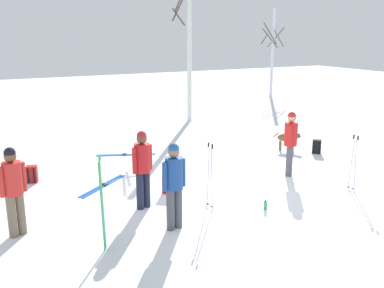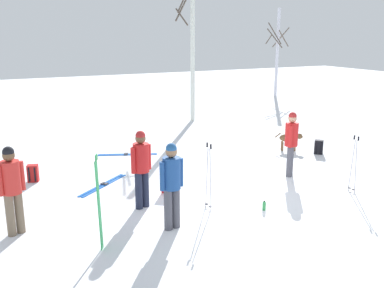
{
  "view_description": "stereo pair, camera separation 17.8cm",
  "coord_description": "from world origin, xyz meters",
  "views": [
    {
      "loc": [
        -5.37,
        -7.76,
        3.73
      ],
      "look_at": [
        -0.58,
        1.6,
        1.0
      ],
      "focal_mm": 40.74,
      "sensor_mm": 36.0,
      "label": 1
    },
    {
      "loc": [
        -5.21,
        -7.84,
        3.73
      ],
      "look_at": [
        -0.58,
        1.6,
        1.0
      ],
      "focal_mm": 40.74,
      "sensor_mm": 36.0,
      "label": 2
    }
  ],
  "objects": [
    {
      "name": "person_0",
      "position": [
        -2.11,
        -0.66,
        0.98
      ],
      "size": [
        0.51,
        0.34,
        1.72
      ],
      "color": "#4C4C56",
      "rests_on": "ground_plane"
    },
    {
      "name": "backpack_2",
      "position": [
        -4.2,
        3.43,
        0.21
      ],
      "size": [
        0.31,
        0.33,
        0.44
      ],
      "color": "red",
      "rests_on": "ground_plane"
    },
    {
      "name": "ski_poles_0",
      "position": [
        2.55,
        -0.71,
        0.74
      ],
      "size": [
        0.07,
        0.22,
        1.38
      ],
      "color": "#B2B2BC",
      "rests_on": "ground_plane"
    },
    {
      "name": "backpack_1",
      "position": [
        -1.42,
        1.2,
        0.21
      ],
      "size": [
        0.34,
        0.35,
        0.44
      ],
      "color": "red",
      "rests_on": "ground_plane"
    },
    {
      "name": "ground_plane",
      "position": [
        0.0,
        0.0,
        0.0
      ],
      "size": [
        60.0,
        60.0,
        0.0
      ],
      "primitive_type": "plane",
      "color": "white"
    },
    {
      "name": "birch_tree_3",
      "position": [
        10.55,
        13.07,
        2.64
      ],
      "size": [
        1.48,
        1.46,
        5.02
      ],
      "color": "silver",
      "rests_on": "ground_plane"
    },
    {
      "name": "ski_pair_lying_1",
      "position": [
        -2.68,
        2.34,
        0.01
      ],
      "size": [
        1.5,
        1.27,
        0.05
      ],
      "color": "blue",
      "rests_on": "ground_plane"
    },
    {
      "name": "person_3",
      "position": [
        1.98,
        0.92,
        0.98
      ],
      "size": [
        0.39,
        0.4,
        1.72
      ],
      "color": "#4C4C56",
      "rests_on": "ground_plane"
    },
    {
      "name": "birch_tree_2",
      "position": [
        2.9,
        8.7,
        2.86
      ],
      "size": [
        0.95,
        1.25,
        5.66
      ],
      "color": "silver",
      "rests_on": "ground_plane"
    },
    {
      "name": "dog",
      "position": [
        3.6,
        2.95,
        0.39
      ],
      "size": [
        0.78,
        0.53,
        0.57
      ],
      "color": "brown",
      "rests_on": "ground_plane"
    },
    {
      "name": "person_1",
      "position": [
        -2.28,
        0.59,
        0.98
      ],
      "size": [
        0.5,
        0.34,
        1.72
      ],
      "color": "#1E2338",
      "rests_on": "ground_plane"
    },
    {
      "name": "person_2",
      "position": [
        -4.86,
        0.42,
        0.98
      ],
      "size": [
        0.49,
        0.34,
        1.72
      ],
      "color": "#72604C",
      "rests_on": "ground_plane"
    },
    {
      "name": "backpack_0",
      "position": [
        4.16,
        2.22,
        0.21
      ],
      "size": [
        0.35,
        0.34,
        0.44
      ],
      "color": "black",
      "rests_on": "ground_plane"
    },
    {
      "name": "ski_pair_planted_0",
      "position": [
        -3.59,
        -0.93,
        0.87
      ],
      "size": [
        0.13,
        0.23,
        1.75
      ],
      "color": "green",
      "rests_on": "ground_plane"
    },
    {
      "name": "ski_pair_lying_0",
      "position": [
        -1.27,
        4.76,
        0.01
      ],
      "size": [
        1.76,
        0.83,
        0.05
      ],
      "color": "blue",
      "rests_on": "ground_plane"
    },
    {
      "name": "ski_poles_1",
      "position": [
        -1.02,
        -0.1,
        0.78
      ],
      "size": [
        0.07,
        0.26,
        1.46
      ],
      "color": "#B2B2BC",
      "rests_on": "ground_plane"
    },
    {
      "name": "water_bottle_0",
      "position": [
        0.02,
        -0.71,
        0.11
      ],
      "size": [
        0.07,
        0.07,
        0.22
      ],
      "color": "green",
      "rests_on": "ground_plane"
    }
  ]
}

